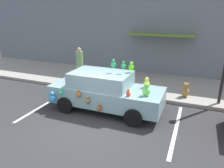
{
  "coord_description": "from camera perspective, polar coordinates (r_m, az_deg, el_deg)",
  "views": [
    {
      "loc": [
        3.17,
        -5.65,
        3.77
      ],
      "look_at": [
        0.02,
        2.06,
        0.9
      ],
      "focal_mm": 33.88,
      "sensor_mm": 36.0,
      "label": 1
    }
  ],
  "objects": [
    {
      "name": "parking_stripe_front",
      "position": [
        7.65,
        16.9,
        -11.39
      ],
      "size": [
        0.12,
        3.6,
        0.01
      ],
      "primitive_type": "cube",
      "color": "silver",
      "rests_on": "ground"
    },
    {
      "name": "pedestrian_near_shopfront",
      "position": [
        11.78,
        -8.69,
        5.09
      ],
      "size": [
        0.37,
        0.37,
        1.8
      ],
      "color": "#71A160",
      "rests_on": "sidewalk"
    },
    {
      "name": "storefront_building",
      "position": [
        13.19,
        8.69,
        16.3
      ],
      "size": [
        24.0,
        1.25,
        6.4
      ],
      "color": "slate",
      "rests_on": "ground"
    },
    {
      "name": "ground_plane",
      "position": [
        7.49,
        -6.23,
        -11.31
      ],
      "size": [
        60.0,
        60.0,
        0.0
      ],
      "primitive_type": "plane",
      "color": "#2D2D30"
    },
    {
      "name": "plush_covered_car",
      "position": [
        8.34,
        -1.92,
        -1.89
      ],
      "size": [
        4.43,
        2.02,
        2.08
      ],
      "color": "#81A6AC",
      "rests_on": "ground"
    },
    {
      "name": "sidewalk",
      "position": [
        11.71,
        5.35,
        0.53
      ],
      "size": [
        24.0,
        4.0,
        0.15
      ],
      "primitive_type": "cube",
      "color": "gray",
      "rests_on": "ground"
    },
    {
      "name": "teddy_bear_on_sidewalk",
      "position": [
        9.9,
        19.2,
        -1.61
      ],
      "size": [
        0.35,
        0.3,
        0.68
      ],
      "color": "#9E723D",
      "rests_on": "sidewalk"
    },
    {
      "name": "parking_stripe_rear",
      "position": [
        9.58,
        -17.28,
        -5.06
      ],
      "size": [
        0.12,
        3.6,
        0.01
      ],
      "primitive_type": "cube",
      "color": "silver",
      "rests_on": "ground"
    }
  ]
}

